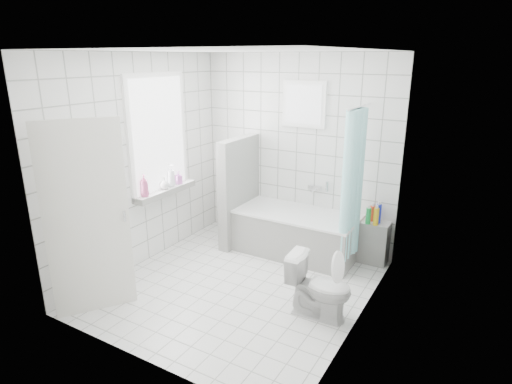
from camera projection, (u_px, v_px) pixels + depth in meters
The scene contains 19 objects.
ground at pixel (239, 285), 4.98m from camera, with size 3.00×3.00×0.00m, color white.
ceiling at pixel (235, 50), 4.19m from camera, with size 3.00×3.00×0.00m, color white.
wall_back at pixel (296, 152), 5.82m from camera, with size 2.80×0.02×2.60m, color white.
wall_front at pixel (134, 223), 3.35m from camera, with size 2.80×0.02×2.60m, color white.
wall_left at pixel (141, 162), 5.25m from camera, with size 0.02×3.00×2.60m, color white.
wall_right at pixel (366, 199), 3.91m from camera, with size 0.02×3.00×2.60m, color white.
window_left at pixel (159, 135), 5.39m from camera, with size 0.01×0.90×1.40m, color white.
window_back at pixel (303, 104), 5.53m from camera, with size 0.50×0.01×0.50m, color white.
window_sill at pixel (166, 191), 5.59m from camera, with size 0.18×1.02×0.08m, color white.
door at pixel (87, 220), 4.22m from camera, with size 0.04×0.80×2.00m, color silver.
bathtub at pixel (296, 233), 5.72m from camera, with size 1.61×0.77×0.58m.
partition_wall at pixel (239, 191), 5.95m from camera, with size 0.15×0.85×1.50m, color white.
tiled_ledge at pixel (372, 242), 5.47m from camera, with size 0.40×0.24×0.55m, color white.
toilet at pixel (320, 287), 4.31m from camera, with size 0.37×0.64×0.66m, color white.
curtain_rod at pixel (360, 107), 4.82m from camera, with size 0.02×0.02×0.80m, color silver.
shower_curtain at pixel (351, 186), 4.99m from camera, with size 0.14×0.48×1.78m, color #46CECA, non-canonical shape.
tub_faucet at pixel (315, 188), 5.77m from camera, with size 0.18×0.06×0.06m, color silver.
sill_bottles at pixel (162, 180), 5.49m from camera, with size 0.16×0.76×0.30m.
ledge_bottles at pixel (374, 215), 5.32m from camera, with size 0.16×0.19×0.24m.
Camera 1 is at (2.39, -3.71, 2.54)m, focal length 30.00 mm.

